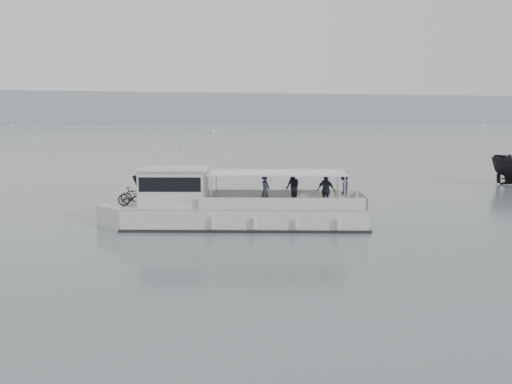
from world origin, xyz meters
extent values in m
plane|color=slate|center=(0.00, 0.00, 0.00)|extent=(1400.00, 1400.00, 0.00)
cube|color=#939EA8|center=(0.00, 560.00, 14.00)|extent=(1400.00, 90.00, 28.00)
cube|color=silver|center=(3.83, 2.17, 0.41)|extent=(11.33, 5.94, 1.19)
cube|color=silver|center=(-1.42, 3.74, 0.41)|extent=(2.84, 2.84, 1.19)
cube|color=beige|center=(3.83, 2.17, 1.00)|extent=(11.33, 5.94, 0.05)
cube|color=black|center=(3.83, 2.17, 0.05)|extent=(11.54, 6.10, 0.16)
cube|color=silver|center=(5.80, 3.05, 1.28)|extent=(7.02, 2.18, 0.55)
cube|color=silver|center=(5.00, 0.35, 1.28)|extent=(7.02, 2.18, 0.55)
cube|color=silver|center=(9.03, 0.61, 1.28)|extent=(0.93, 2.82, 0.55)
cube|color=silver|center=(0.68, 3.11, 1.83)|extent=(3.51, 3.20, 1.64)
cube|color=black|center=(-0.68, 3.52, 1.96)|extent=(1.15, 2.33, 1.06)
cube|color=black|center=(0.68, 3.11, 2.10)|extent=(3.34, 3.18, 0.64)
cube|color=silver|center=(0.68, 3.11, 2.69)|extent=(3.73, 3.43, 0.09)
cube|color=white|center=(5.23, 1.75, 2.51)|extent=(6.73, 4.41, 0.07)
cylinder|color=silver|center=(2.06, 1.36, 1.76)|extent=(0.07, 0.07, 1.51)
cylinder|color=silver|center=(2.79, 3.81, 1.76)|extent=(0.07, 0.07, 1.51)
cylinder|color=silver|center=(7.66, -0.31, 1.76)|extent=(0.07, 0.07, 1.51)
cylinder|color=silver|center=(8.39, 2.14, 1.76)|extent=(0.07, 0.07, 1.51)
cylinder|color=silver|center=(0.39, 4.06, 3.88)|extent=(0.03, 0.03, 2.37)
cylinder|color=silver|center=(0.84, 2.40, 3.70)|extent=(0.03, 0.03, 2.01)
cylinder|color=silver|center=(2.05, 1.02, 0.46)|extent=(0.27, 0.27, 0.46)
cylinder|color=silver|center=(3.80, 0.50, 0.46)|extent=(0.27, 0.27, 0.46)
cylinder|color=silver|center=(5.55, -0.02, 0.46)|extent=(0.27, 0.27, 0.46)
cylinder|color=silver|center=(7.30, -0.55, 0.46)|extent=(0.27, 0.27, 0.46)
imported|color=black|center=(-0.97, 3.99, 1.42)|extent=(1.66, 0.97, 0.82)
imported|color=black|center=(-1.18, 3.29, 1.44)|extent=(1.50, 0.80, 0.87)
imported|color=#252731|center=(4.47, 1.12, 1.77)|extent=(0.64, 0.66, 1.53)
imported|color=#252731|center=(6.11, 2.15, 1.77)|extent=(0.67, 0.81, 1.53)
imported|color=#252731|center=(7.17, 0.60, 1.77)|extent=(0.83, 0.95, 1.53)
imported|color=#252731|center=(8.30, 1.21, 1.77)|extent=(0.96, 1.14, 1.53)
cube|color=silver|center=(-48.44, 315.18, 0.30)|extent=(3.24, 5.50, 0.75)
cube|color=silver|center=(-48.44, 315.18, 0.62)|extent=(1.97, 2.20, 0.45)
cylinder|color=silver|center=(-48.44, 315.18, 3.48)|extent=(0.08, 0.08, 5.76)
cube|color=silver|center=(32.02, 150.56, 0.30)|extent=(2.36, 6.21, 0.75)
cube|color=silver|center=(32.02, 150.56, 0.62)|extent=(1.85, 2.25, 0.45)
cylinder|color=silver|center=(32.02, 150.56, 3.95)|extent=(0.08, 0.08, 6.70)
cube|color=silver|center=(199.28, 243.34, 0.30)|extent=(8.65, 6.11, 0.75)
cube|color=silver|center=(199.28, 243.34, 0.62)|extent=(3.65, 3.39, 0.45)
cylinder|color=silver|center=(199.28, 243.34, 5.18)|extent=(0.08, 0.08, 9.17)
camera|label=1|loc=(-2.68, -23.01, 5.05)|focal=40.00mm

